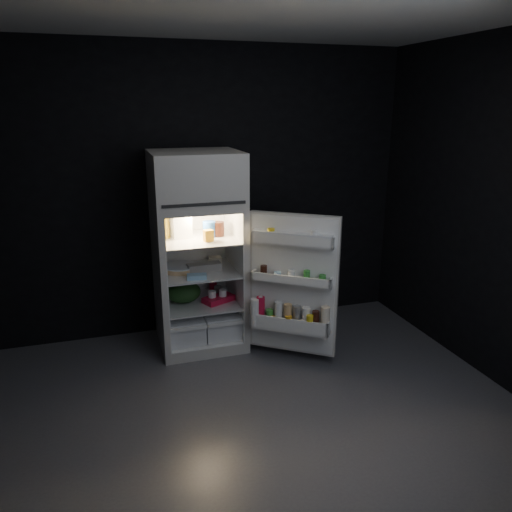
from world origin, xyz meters
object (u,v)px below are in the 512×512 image
object	(u,v)px
fridge_door	(292,288)
yogurt_tray	(219,299)
refrigerator	(197,244)
egg_carton	(204,267)
milk_jug	(181,224)

from	to	relation	value
fridge_door	yogurt_tray	world-z (taller)	fridge_door
refrigerator	fridge_door	world-z (taller)	refrigerator
refrigerator	egg_carton	size ratio (longest dim) A/B	5.97
fridge_door	yogurt_tray	xyz separation A→B (m)	(-0.52, 0.50, -0.23)
yogurt_tray	refrigerator	bearing A→B (deg)	123.61
yogurt_tray	fridge_door	bearing A→B (deg)	-67.67
refrigerator	fridge_door	size ratio (longest dim) A/B	1.46
fridge_door	milk_jug	distance (m)	1.13
refrigerator	egg_carton	xyz separation A→B (m)	(0.04, -0.07, -0.19)
refrigerator	egg_carton	bearing A→B (deg)	-60.90
refrigerator	yogurt_tray	size ratio (longest dim) A/B	6.36
refrigerator	milk_jug	size ratio (longest dim) A/B	7.42
fridge_door	egg_carton	bearing A→B (deg)	140.56
fridge_door	yogurt_tray	distance (m)	0.76
milk_jug	fridge_door	bearing A→B (deg)	-44.37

